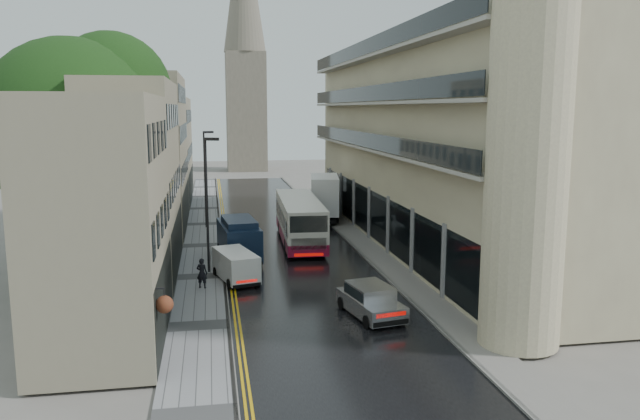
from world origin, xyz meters
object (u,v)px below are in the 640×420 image
object	(u,v)px
cream_bus	(286,230)
white_lorry	(312,201)
tree_near	(74,157)
navy_van	(227,245)
lamp_post_far	(205,180)
pedestrian	(202,273)
silver_hatchback	(368,312)
lamp_post_near	(207,206)
white_van	(230,273)
tree_far	(115,153)

from	to	relation	value
cream_bus	white_lorry	distance (m)	10.75
tree_near	white_lorry	xyz separation A→B (m)	(15.62, 14.65, -4.95)
tree_near	navy_van	distance (m)	10.00
tree_near	lamp_post_far	distance (m)	16.13
navy_van	pedestrian	size ratio (longest dim) A/B	3.37
tree_near	silver_hatchback	size ratio (longest dim) A/B	3.36
white_lorry	lamp_post_near	bearing A→B (deg)	-111.28
tree_near	pedestrian	xyz separation A→B (m)	(6.74, -3.20, -6.02)
tree_near	white_van	world-z (taller)	tree_near
tree_far	white_lorry	size ratio (longest dim) A/B	1.66
navy_van	lamp_post_far	world-z (taller)	lamp_post_far
navy_van	pedestrian	xyz separation A→B (m)	(-1.46, -4.65, -0.48)
silver_hatchback	lamp_post_far	bearing A→B (deg)	94.98
tree_far	cream_bus	bearing A→B (deg)	-35.63
tree_far	lamp_post_near	bearing A→B (deg)	-62.25
tree_near	pedestrian	distance (m)	9.58
tree_near	cream_bus	distance (m)	14.04
white_lorry	white_van	size ratio (longest dim) A/B	1.94
white_van	navy_van	world-z (taller)	navy_van
navy_van	lamp_post_near	distance (m)	3.15
white_van	lamp_post_far	world-z (taller)	lamp_post_far
cream_bus	silver_hatchback	xyz separation A→B (m)	(1.77, -14.98, -0.81)
cream_bus	lamp_post_near	world-z (taller)	lamp_post_near
silver_hatchback	tree_near	bearing A→B (deg)	132.08
cream_bus	silver_hatchback	bearing A→B (deg)	-80.76
lamp_post_near	white_lorry	bearing A→B (deg)	83.24
tree_far	lamp_post_near	distance (m)	14.75
silver_hatchback	lamp_post_near	distance (m)	13.05
tree_near	pedestrian	bearing A→B (deg)	-25.40
white_van	pedestrian	xyz separation A→B (m)	(-1.46, 0.14, 0.03)
tree_near	white_van	size ratio (longest dim) A/B	3.59
white_lorry	pedestrian	bearing A→B (deg)	-107.35
white_van	lamp_post_far	distance (m)	17.94
pedestrian	lamp_post_near	xyz separation A→B (m)	(0.35, 3.30, 3.09)
white_lorry	lamp_post_far	size ratio (longest dim) A/B	0.98
white_van	pedestrian	distance (m)	1.47
tree_far	pedestrian	distance (m)	18.22
cream_bus	navy_van	bearing A→B (deg)	-140.42
silver_hatchback	navy_van	size ratio (longest dim) A/B	0.76
silver_hatchback	navy_van	bearing A→B (deg)	104.77
silver_hatchback	white_van	distance (m)	9.20
navy_van	lamp_post_far	bearing A→B (deg)	90.04
white_lorry	white_van	bearing A→B (deg)	-103.31
tree_near	navy_van	bearing A→B (deg)	10.04
tree_far	white_van	bearing A→B (deg)	-64.20
white_van	lamp_post_far	xyz separation A→B (m)	(-1.32, 17.63, 3.05)
navy_van	lamp_post_near	xyz separation A→B (m)	(-1.11, -1.35, 2.61)
pedestrian	lamp_post_far	xyz separation A→B (m)	(0.14, 17.48, 3.02)
navy_van	pedestrian	distance (m)	4.90
tree_near	cream_bus	xyz separation A→B (m)	(12.20, 4.47, -5.34)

